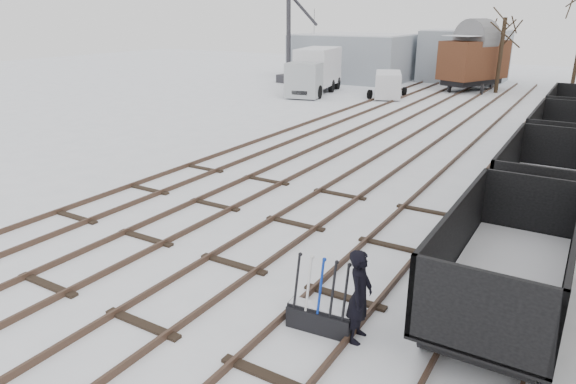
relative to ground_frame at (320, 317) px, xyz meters
name	(u,v)px	position (x,y,z in m)	size (l,w,h in m)	color
ground	(233,265)	(-3.08, 1.29, -0.28)	(120.00, 120.00, 0.00)	white
tracks	(412,146)	(-3.08, 14.97, -0.21)	(13.90, 52.00, 0.16)	black
shed_left	(354,57)	(-16.08, 37.29, 1.76)	(10.00, 8.00, 4.10)	#929BA4
shed_right	(465,56)	(-7.08, 41.29, 1.96)	(7.00, 6.00, 4.50)	#929BA4
ground_frame	(320,317)	(0.00, 0.00, 0.00)	(1.33, 0.53, 1.49)	black
worker	(360,296)	(0.75, 0.10, 0.64)	(0.67, 0.44, 1.84)	black
freight_wagon_a	(505,278)	(2.92, 2.31, 0.59)	(2.23, 5.57, 2.28)	black
freight_wagon_b	(542,189)	(2.92, 8.71, 0.59)	(2.23, 5.57, 2.28)	black
freight_wagon_c	(561,145)	(2.92, 15.11, 0.59)	(2.23, 5.57, 2.28)	black
freight_wagon_d	(572,118)	(2.92, 21.51, 0.59)	(2.23, 5.57, 2.28)	black
box_van_wagon	(474,59)	(-5.01, 35.35, 2.20)	(4.97, 6.30, 4.27)	black
lorry	(315,71)	(-14.99, 27.53, 1.44)	(3.36, 7.64, 3.35)	black
panel_van	(388,84)	(-9.46, 28.59, 0.66)	(3.14, 4.48, 1.82)	silver
crane	(290,58)	(-20.08, 32.33, 1.83)	(1.88, 4.77, 8.02)	#2B2A2F
tree_far_left	(500,56)	(-3.05, 35.16, 2.50)	(0.30, 0.30, 5.57)	black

